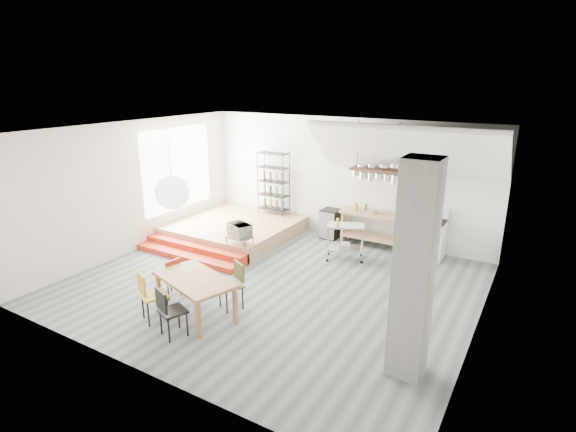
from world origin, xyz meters
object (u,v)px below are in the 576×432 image
Objects in this scene: dining_table at (195,282)px; mini_fridge at (330,224)px; rolling_cart at (345,237)px; stove at (431,239)px.

mini_fridge is at bearing 104.13° from dining_table.
stove is at bearing 11.47° from rolling_cart.
rolling_cart reaches higher than dining_table.
rolling_cart is at bearing -51.48° from mini_fridge.
mini_fridge reaches higher than dining_table.
rolling_cart is (-1.72, -1.17, 0.08)m from stove.
mini_fridge is at bearing 179.06° from stove.
rolling_cart is 1.56m from mini_fridge.
rolling_cart is (1.25, 3.81, -0.10)m from dining_table.
dining_table is at bearing -120.81° from stove.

